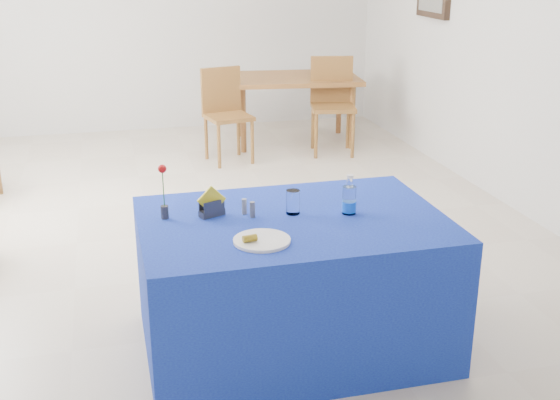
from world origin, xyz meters
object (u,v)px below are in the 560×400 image
object	(u,v)px
blue_table	(292,283)
chair_bg_left	(225,108)
water_bottle	(349,201)
chair_bg_right	(332,98)
plate	(262,240)
oak_table	(294,83)

from	to	relation	value
blue_table	chair_bg_left	xyz separation A→B (m)	(0.29, 3.73, 0.17)
water_bottle	chair_bg_left	bearing A→B (deg)	90.22
water_bottle	chair_bg_right	bearing A→B (deg)	72.92
plate	blue_table	world-z (taller)	plate
water_bottle	chair_bg_right	distance (m)	3.96
chair_bg_left	plate	bearing A→B (deg)	-109.23
blue_table	chair_bg_left	world-z (taller)	chair_bg_left
chair_bg_left	chair_bg_right	bearing A→B (deg)	-9.49
plate	water_bottle	world-z (taller)	water_bottle
chair_bg_left	chair_bg_right	size ratio (longest dim) A/B	0.94
oak_table	chair_bg_right	bearing A→B (deg)	-56.31
blue_table	water_bottle	distance (m)	0.55
plate	chair_bg_right	distance (m)	4.39
plate	oak_table	bearing A→B (deg)	72.79
water_bottle	oak_table	world-z (taller)	water_bottle
plate	chair_bg_right	world-z (taller)	chair_bg_right
plate	chair_bg_right	xyz separation A→B (m)	(1.70, 4.05, -0.18)
blue_table	oak_table	world-z (taller)	blue_table
oak_table	chair_bg_left	xyz separation A→B (m)	(-0.87, -0.50, -0.13)
water_bottle	chair_bg_left	xyz separation A→B (m)	(-0.01, 3.74, -0.28)
oak_table	blue_table	bearing A→B (deg)	-105.39
plate	chair_bg_left	xyz separation A→B (m)	(0.52, 4.00, -0.22)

